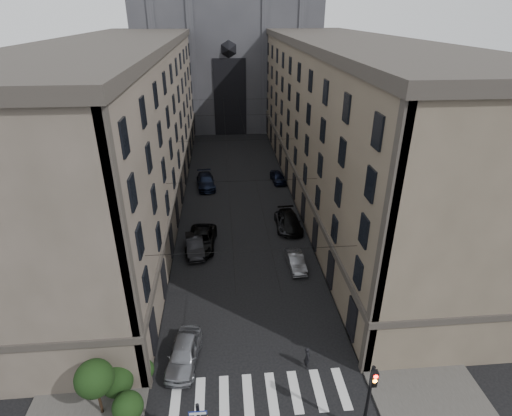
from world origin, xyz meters
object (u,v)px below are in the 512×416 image
object	(u,v)px
car_left_midfar	(201,240)
car_right_midnear	(286,222)
car_right_midfar	(290,222)
car_right_far	(278,177)
gothic_tower	(227,32)
car_left_midnear	(195,245)
car_left_far	(206,181)
car_left_near	(184,353)
car_right_near	(296,261)
traffic_light_right	(370,394)
pedestrian	(307,357)

from	to	relation	value
car_left_midfar	car_right_midnear	xyz separation A→B (m)	(9.20, 3.14, -0.14)
car_right_midfar	car_right_far	world-z (taller)	car_right_midfar
gothic_tower	car_left_midnear	size ratio (longest dim) A/B	12.22
car_right_midnear	car_right_midfar	world-z (taller)	car_right_midfar
car_left_midnear	car_right_midnear	distance (m)	10.66
car_left_midfar	car_right_far	size ratio (longest dim) A/B	1.41
car_left_midnear	car_left_far	distance (m)	16.44
car_left_near	car_right_midfar	world-z (taller)	car_left_near
car_left_far	gothic_tower	bearing A→B (deg)	77.32
car_left_near	car_left_far	bearing A→B (deg)	96.43
car_right_far	car_left_midnear	bearing A→B (deg)	-127.62
car_right_near	car_right_midnear	distance (m)	7.54
car_left_midfar	car_left_near	bearing A→B (deg)	-87.69
car_right_midfar	traffic_light_right	bearing A→B (deg)	-92.18
car_right_midnear	pedestrian	size ratio (longest dim) A/B	2.89
car_left_midfar	car_left_far	world-z (taller)	car_left_midfar
traffic_light_right	car_right_far	size ratio (longest dim) A/B	1.23
gothic_tower	car_left_near	distance (m)	69.25
car_left_midnear	car_right_near	size ratio (longest dim) A/B	1.19
traffic_light_right	car_right_midfar	xyz separation A→B (m)	(-0.27, 24.15, -2.51)
car_right_near	car_right_midnear	world-z (taller)	car_right_midnear
car_right_midnear	car_left_midnear	bearing A→B (deg)	-156.14
car_left_midnear	car_right_near	distance (m)	10.12
car_right_near	car_left_far	bearing A→B (deg)	111.25
car_left_far	car_right_near	bearing A→B (deg)	-72.06
gothic_tower	car_left_far	bearing A→B (deg)	-96.55
traffic_light_right	car_left_near	distance (m)	12.37
traffic_light_right	car_right_midnear	xyz separation A→B (m)	(-0.64, 24.17, -2.60)
car_left_near	car_left_far	xyz separation A→B (m)	(0.69, 30.39, -0.01)
car_left_far	pedestrian	size ratio (longest dim) A/B	3.28
car_right_far	pedestrian	bearing A→B (deg)	-100.33
car_left_far	car_right_far	world-z (taller)	car_left_far
car_right_midnear	pedestrian	world-z (taller)	pedestrian
car_right_midfar	car_right_far	size ratio (longest dim) A/B	1.26
car_left_midnear	car_right_midfar	distance (m)	11.00
gothic_tower	car_left_near	bearing A→B (deg)	-94.18
car_left_far	car_right_midfar	xyz separation A→B (m)	(9.53, -12.32, -0.04)
pedestrian	car_left_near	bearing A→B (deg)	79.79
gothic_tower	car_right_midfar	xyz separation A→B (m)	(5.33, -48.89, -17.02)
traffic_light_right	car_left_midfar	bearing A→B (deg)	115.09
gothic_tower	traffic_light_right	size ratio (longest dim) A/B	11.15
car_left_near	car_left_far	size ratio (longest dim) A/B	0.86
traffic_light_right	car_right_midnear	distance (m)	24.32
car_right_near	car_right_far	xyz separation A→B (m)	(1.17, 20.76, 0.06)
car_left_near	car_right_near	distance (m)	14.24
car_right_near	car_right_midnear	size ratio (longest dim) A/B	0.81
traffic_light_right	car_left_near	bearing A→B (deg)	149.91
car_right_far	gothic_tower	bearing A→B (deg)	93.32
car_left_near	car_right_midnear	world-z (taller)	car_left_near
car_left_midfar	pedestrian	world-z (taller)	pedestrian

